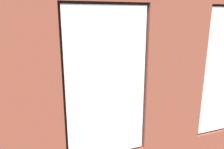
{
  "coord_description": "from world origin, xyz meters",
  "views": [
    {
      "loc": [
        1.77,
        5.11,
        2.48
      ],
      "look_at": [
        0.06,
        0.4,
        1.14
      ],
      "focal_mm": 35.0,
      "sensor_mm": 36.0,
      "label": 1
    }
  ],
  "objects_px": {
    "cup_ceramic": "(105,96)",
    "potted_plant_by_left_couch": "(153,81)",
    "papasan_chair": "(77,79)",
    "couch_left": "(193,94)",
    "potted_plant_near_tv": "(18,121)",
    "coffee_table": "(100,98)",
    "potted_plant_between_couches": "(190,121)",
    "potted_plant_foreground_right": "(13,75)",
    "potted_plant_mid_room_small": "(129,82)",
    "potted_plant_corner_near_left": "(153,66)",
    "couch_by_window": "(119,146)",
    "remote_gray": "(113,93)",
    "remote_black": "(100,96)",
    "table_plant_small": "(85,95)"
  },
  "relations": [
    {
      "from": "cup_ceramic",
      "to": "potted_plant_by_left_couch",
      "type": "distance_m",
      "value": 2.34
    },
    {
      "from": "cup_ceramic",
      "to": "papasan_chair",
      "type": "relative_size",
      "value": 0.1
    },
    {
      "from": "couch_left",
      "to": "potted_plant_near_tv",
      "type": "xyz_separation_m",
      "value": [
        4.58,
        0.34,
        0.13
      ]
    },
    {
      "from": "coffee_table",
      "to": "potted_plant_between_couches",
      "type": "xyz_separation_m",
      "value": [
        -1.16,
        2.15,
        0.16
      ]
    },
    {
      "from": "potted_plant_between_couches",
      "to": "coffee_table",
      "type": "bearing_deg",
      "value": -61.78
    },
    {
      "from": "potted_plant_foreground_right",
      "to": "potted_plant_mid_room_small",
      "type": "xyz_separation_m",
      "value": [
        -3.53,
        0.92,
        -0.31
      ]
    },
    {
      "from": "potted_plant_between_couches",
      "to": "potted_plant_corner_near_left",
      "type": "xyz_separation_m",
      "value": [
        -1.58,
        -4.1,
        0.1
      ]
    },
    {
      "from": "coffee_table",
      "to": "papasan_chair",
      "type": "bearing_deg",
      "value": -80.97
    },
    {
      "from": "couch_by_window",
      "to": "potted_plant_by_left_couch",
      "type": "bearing_deg",
      "value": -128.55
    },
    {
      "from": "couch_by_window",
      "to": "remote_gray",
      "type": "distance_m",
      "value": 2.45
    },
    {
      "from": "remote_black",
      "to": "potted_plant_foreground_right",
      "type": "xyz_separation_m",
      "value": [
        2.25,
        -1.88,
        0.3
      ]
    },
    {
      "from": "papasan_chair",
      "to": "potted_plant_between_couches",
      "type": "bearing_deg",
      "value": 110.25
    },
    {
      "from": "remote_gray",
      "to": "potted_plant_by_left_couch",
      "type": "xyz_separation_m",
      "value": [
        -1.78,
        -0.82,
        -0.09
      ]
    },
    {
      "from": "table_plant_small",
      "to": "potted_plant_between_couches",
      "type": "xyz_separation_m",
      "value": [
        -1.59,
        2.04,
        -0.02
      ]
    },
    {
      "from": "cup_ceramic",
      "to": "couch_by_window",
      "type": "bearing_deg",
      "value": 77.94
    },
    {
      "from": "potted_plant_mid_room_small",
      "to": "couch_by_window",
      "type": "bearing_deg",
      "value": 62.86
    },
    {
      "from": "coffee_table",
      "to": "papasan_chair",
      "type": "xyz_separation_m",
      "value": [
        0.27,
        -1.72,
        0.09
      ]
    },
    {
      "from": "couch_left",
      "to": "potted_plant_foreground_right",
      "type": "distance_m",
      "value": 5.42
    },
    {
      "from": "couch_by_window",
      "to": "potted_plant_near_tv",
      "type": "height_order",
      "value": "couch_by_window"
    },
    {
      "from": "papasan_chair",
      "to": "potted_plant_mid_room_small",
      "type": "distance_m",
      "value": 1.73
    },
    {
      "from": "couch_left",
      "to": "potted_plant_mid_room_small",
      "type": "relative_size",
      "value": 3.47
    },
    {
      "from": "couch_by_window",
      "to": "remote_gray",
      "type": "xyz_separation_m",
      "value": [
        -0.74,
        -2.34,
        0.08
      ]
    },
    {
      "from": "remote_black",
      "to": "couch_by_window",
      "type": "bearing_deg",
      "value": -147.51
    },
    {
      "from": "couch_by_window",
      "to": "potted_plant_corner_near_left",
      "type": "xyz_separation_m",
      "value": [
        -3.07,
        -4.15,
        0.28
      ]
    },
    {
      "from": "potted_plant_by_left_couch",
      "to": "potted_plant_near_tv",
      "type": "height_order",
      "value": "potted_plant_near_tv"
    },
    {
      "from": "remote_black",
      "to": "potted_plant_between_couches",
      "type": "distance_m",
      "value": 2.45
    },
    {
      "from": "cup_ceramic",
      "to": "potted_plant_mid_room_small",
      "type": "xyz_separation_m",
      "value": [
        -1.18,
        -1.08,
        -0.05
      ]
    },
    {
      "from": "couch_left",
      "to": "potted_plant_between_couches",
      "type": "xyz_separation_m",
      "value": [
        1.43,
        1.61,
        0.18
      ]
    },
    {
      "from": "remote_gray",
      "to": "couch_by_window",
      "type": "bearing_deg",
      "value": 63.2
    },
    {
      "from": "cup_ceramic",
      "to": "couch_left",
      "type": "bearing_deg",
      "value": 170.28
    },
    {
      "from": "coffee_table",
      "to": "table_plant_small",
      "type": "height_order",
      "value": "table_plant_small"
    },
    {
      "from": "remote_black",
      "to": "potted_plant_mid_room_small",
      "type": "bearing_deg",
      "value": -11.98
    },
    {
      "from": "coffee_table",
      "to": "table_plant_small",
      "type": "bearing_deg",
      "value": 14.94
    },
    {
      "from": "potted_plant_between_couches",
      "to": "potted_plant_mid_room_small",
      "type": "xyz_separation_m",
      "value": [
        -0.13,
        -3.12,
        -0.1
      ]
    },
    {
      "from": "remote_gray",
      "to": "potted_plant_foreground_right",
      "type": "height_order",
      "value": "potted_plant_foreground_right"
    },
    {
      "from": "couch_by_window",
      "to": "potted_plant_by_left_couch",
      "type": "distance_m",
      "value": 4.04
    },
    {
      "from": "potted_plant_corner_near_left",
      "to": "potted_plant_foreground_right",
      "type": "bearing_deg",
      "value": 0.74
    },
    {
      "from": "potted_plant_mid_room_small",
      "to": "potted_plant_corner_near_left",
      "type": "xyz_separation_m",
      "value": [
        -1.45,
        -0.99,
        0.2
      ]
    },
    {
      "from": "couch_left",
      "to": "potted_plant_mid_room_small",
      "type": "bearing_deg",
      "value": -135.27
    },
    {
      "from": "coffee_table",
      "to": "potted_plant_near_tv",
      "type": "distance_m",
      "value": 2.18
    },
    {
      "from": "cup_ceramic",
      "to": "remote_black",
      "type": "xyz_separation_m",
      "value": [
        0.11,
        -0.12,
        -0.04
      ]
    },
    {
      "from": "table_plant_small",
      "to": "remote_gray",
      "type": "xyz_separation_m",
      "value": [
        -0.83,
        -0.25,
        -0.12
      ]
    },
    {
      "from": "cup_ceramic",
      "to": "remote_black",
      "type": "height_order",
      "value": "cup_ceramic"
    },
    {
      "from": "couch_left",
      "to": "potted_plant_foreground_right",
      "type": "relative_size",
      "value": 1.51
    },
    {
      "from": "potted_plant_near_tv",
      "to": "potted_plant_foreground_right",
      "type": "bearing_deg",
      "value": -84.83
    },
    {
      "from": "papasan_chair",
      "to": "potted_plant_foreground_right",
      "type": "distance_m",
      "value": 2.0
    },
    {
      "from": "papasan_chair",
      "to": "couch_by_window",
      "type": "bearing_deg",
      "value": 89.07
    },
    {
      "from": "couch_left",
      "to": "remote_black",
      "type": "distance_m",
      "value": 2.64
    },
    {
      "from": "papasan_chair",
      "to": "potted_plant_foreground_right",
      "type": "relative_size",
      "value": 0.76
    },
    {
      "from": "remote_black",
      "to": "potted_plant_mid_room_small",
      "type": "distance_m",
      "value": 1.61
    }
  ]
}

